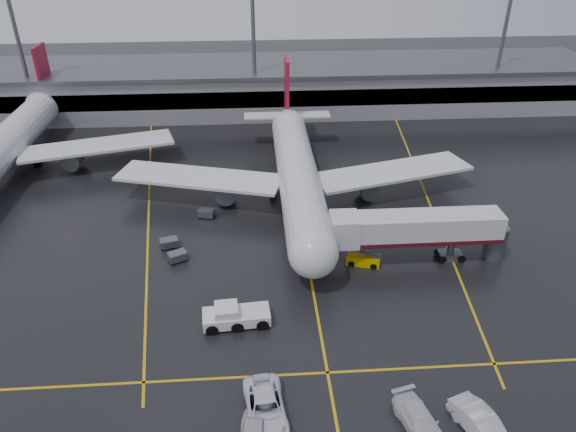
{
  "coord_description": "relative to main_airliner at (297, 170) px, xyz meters",
  "views": [
    {
      "loc": [
        -5.63,
        -54.38,
        34.47
      ],
      "look_at": [
        -2.0,
        -2.0,
        4.0
      ],
      "focal_mm": 33.3,
      "sensor_mm": 36.0,
      "label": 1
    }
  ],
  "objects": [
    {
      "name": "second_airliner",
      "position": [
        -42.0,
        12.0,
        0.0
      ],
      "size": [
        48.8,
        45.6,
        14.1
      ],
      "color": "silver",
      "rests_on": "ground"
    },
    {
      "name": "baggage_cart_a",
      "position": [
        -14.56,
        -13.98,
        -3.58
      ],
      "size": [
        2.37,
        2.06,
        1.12
      ],
      "color": "#595B60",
      "rests_on": "ground"
    },
    {
      "name": "service_van_a",
      "position": [
        -5.42,
        -35.81,
        -3.3
      ],
      "size": [
        3.67,
        6.85,
        1.83
      ],
      "primitive_type": "imported",
      "rotation": [
        0.0,
        0.0,
        0.1
      ],
      "color": "white",
      "rests_on": "ground"
    },
    {
      "name": "terminal",
      "position": [
        0.0,
        38.23,
        0.11
      ],
      "size": [
        122.0,
        19.0,
        8.6
      ],
      "color": "gray",
      "rests_on": "ground"
    },
    {
      "name": "pushback_tractor",
      "position": [
        -8.0,
        -24.91,
        -3.31
      ],
      "size": [
        6.53,
        3.19,
        2.26
      ],
      "color": "silver",
      "rests_on": "ground"
    },
    {
      "name": "apron_line_left",
      "position": [
        -20.0,
        0.3,
        -4.2
      ],
      "size": [
        9.99,
        69.35,
        0.02
      ],
      "primitive_type": "cube",
      "rotation": [
        0.0,
        0.0,
        0.14
      ],
      "color": "gold",
      "rests_on": "ground"
    },
    {
      "name": "ground",
      "position": [
        0.0,
        -9.7,
        -4.21
      ],
      "size": [
        220.0,
        220.0,
        0.0
      ],
      "primitive_type": "plane",
      "color": "black",
      "rests_on": "ground"
    },
    {
      "name": "belt_loader",
      "position": [
        6.08,
        -15.99,
        -3.64
      ],
      "size": [
        3.93,
        2.53,
        2.31
      ],
      "color": "#D5AB00",
      "rests_on": "ground"
    },
    {
      "name": "light_mast_left",
      "position": [
        -45.0,
        32.3,
        10.27
      ],
      "size": [
        3.0,
        1.2,
        25.45
      ],
      "color": "#595B60",
      "rests_on": "ground"
    },
    {
      "name": "apron_line_right",
      "position": [
        18.0,
        0.3,
        -4.2
      ],
      "size": [
        7.57,
        69.64,
        0.02
      ],
      "primitive_type": "cube",
      "rotation": [
        0.0,
        0.0,
        -0.1
      ],
      "color": "gold",
      "rests_on": "ground"
    },
    {
      "name": "jet_bridge",
      "position": [
        11.87,
        -15.7,
        -0.28
      ],
      "size": [
        19.9,
        3.4,
        6.05
      ],
      "color": "silver",
      "rests_on": "ground"
    },
    {
      "name": "baggage_cart_b",
      "position": [
        -15.85,
        -11.13,
        -3.58
      ],
      "size": [
        2.27,
        1.77,
        1.12
      ],
      "color": "#595B60",
      "rests_on": "ground"
    },
    {
      "name": "service_van_b",
      "position": [
        6.18,
        -37.84,
        -3.37
      ],
      "size": [
        3.7,
        6.18,
        1.68
      ],
      "primitive_type": "imported",
      "rotation": [
        0.0,
        0.0,
        0.25
      ],
      "color": "silver",
      "rests_on": "ground"
    },
    {
      "name": "apron_line_stop",
      "position": [
        0.0,
        -31.7,
        -4.2
      ],
      "size": [
        60.0,
        0.25,
        0.02
      ],
      "primitive_type": "cube",
      "color": "gold",
      "rests_on": "ground"
    },
    {
      "name": "light_mast_right",
      "position": [
        40.0,
        32.3,
        10.27
      ],
      "size": [
        3.0,
        1.2,
        25.45
      ],
      "color": "#595B60",
      "rests_on": "ground"
    },
    {
      "name": "light_mast_mid",
      "position": [
        -5.0,
        32.3,
        10.27
      ],
      "size": [
        3.0,
        1.2,
        25.45
      ],
      "color": "#595B60",
      "rests_on": "ground"
    },
    {
      "name": "apron_line_centre",
      "position": [
        0.0,
        -9.7,
        -4.2
      ],
      "size": [
        0.25,
        90.0,
        0.02
      ],
      "primitive_type": "cube",
      "color": "gold",
      "rests_on": "ground"
    },
    {
      "name": "main_airliner",
      "position": [
        0.0,
        0.0,
        0.0
      ],
      "size": [
        48.8,
        45.6,
        14.1
      ],
      "color": "silver",
      "rests_on": "ground"
    },
    {
      "name": "service_van_c",
      "position": [
        10.69,
        -38.65,
        -3.24
      ],
      "size": [
        3.98,
        6.21,
        1.93
      ],
      "primitive_type": "imported",
      "rotation": [
        0.0,
        0.0,
        0.36
      ],
      "color": "silver",
      "rests_on": "ground"
    },
    {
      "name": "baggage_cart_c",
      "position": [
        -11.97,
        -4.43,
        -3.58
      ],
      "size": [
        2.24,
        1.71,
        1.12
      ],
      "color": "#595B60",
      "rests_on": "ground"
    }
  ]
}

